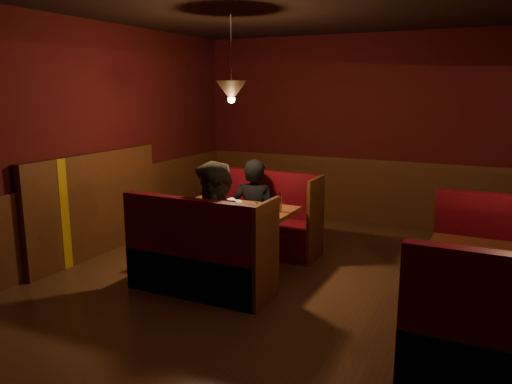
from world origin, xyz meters
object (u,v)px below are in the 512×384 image
at_px(main_bench_near, 199,263).
at_px(diner_a, 254,193).
at_px(main_bench_far, 264,226).
at_px(main_table, 234,222).
at_px(diner_b, 216,211).

bearing_deg(main_bench_near, diner_a, 92.31).
bearing_deg(main_bench_far, main_table, -91.15).
distance_m(main_bench_far, diner_a, 0.49).
bearing_deg(main_table, diner_b, -77.49).
xyz_separation_m(main_bench_near, diner_a, (-0.06, 1.40, 0.46)).
height_order(main_table, diner_a, diner_a).
bearing_deg(diner_b, main_bench_far, 108.72).
distance_m(main_bench_far, main_bench_near, 1.56).
bearing_deg(diner_b, diner_a, 111.96).
bearing_deg(diner_a, diner_b, 88.60).
height_order(diner_a, diner_b, diner_b).
bearing_deg(main_bench_near, diner_b, 52.70).
bearing_deg(diner_b, main_bench_near, -113.56).
xyz_separation_m(main_bench_far, main_bench_near, (0.00, -1.56, 0.00)).
relative_size(main_bench_far, main_bench_near, 1.00).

